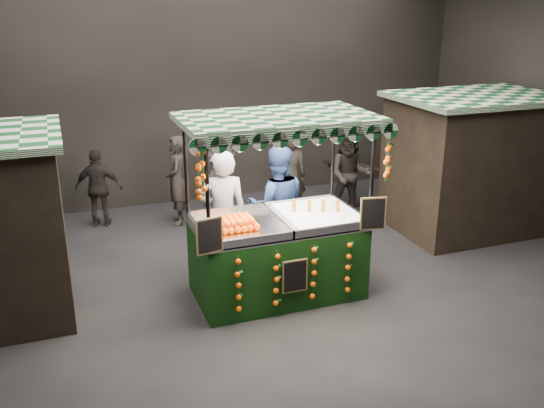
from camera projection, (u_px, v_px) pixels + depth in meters
name	position (u px, v px, depth m)	size (l,w,h in m)	color
ground	(285.00, 297.00, 8.93)	(12.00, 12.00, 0.00)	black
market_hall	(287.00, 69.00, 7.82)	(12.10, 10.10, 5.05)	black
neighbour_stall_right	(471.00, 163.00, 11.27)	(3.00, 2.20, 2.60)	black
juice_stall	(279.00, 243.00, 8.76)	(2.83, 1.66, 2.74)	black
vendor_grey	(223.00, 215.00, 9.29)	(0.85, 0.64, 2.10)	gray
vendor_blue	(277.00, 206.00, 9.79)	(1.14, 0.98, 2.04)	navy
shopper_1	(350.00, 175.00, 11.96)	(1.07, 0.98, 1.79)	black
shopper_2	(99.00, 188.00, 11.51)	(0.99, 0.65, 1.56)	black
shopper_3	(221.00, 185.00, 11.57)	(1.21, 1.08, 1.63)	#2C2724
shopper_5	(348.00, 170.00, 12.69)	(1.12, 1.47, 1.55)	#2E2825
shopper_6	(177.00, 181.00, 11.60)	(0.55, 0.72, 1.77)	#2E2825
shopper_7	(290.00, 176.00, 11.92)	(0.73, 0.57, 1.77)	#2B2623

